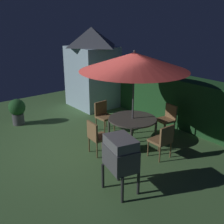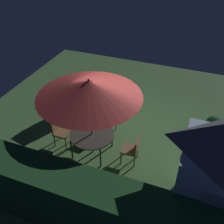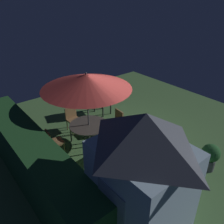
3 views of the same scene
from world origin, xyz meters
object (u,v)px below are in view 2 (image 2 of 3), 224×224
object	(u,v)px
chair_far_side	(133,148)
garden_shed	(221,177)
patio_table	(92,135)
bbq_grill	(74,92)
potted_plant_by_shed	(214,126)
chair_near_shed	(66,168)
chair_toward_house	(60,130)
chair_toward_hedge	(109,118)
patio_umbrella	(89,89)

from	to	relation	value
chair_far_side	garden_shed	bearing A→B (deg)	152.50
garden_shed	patio_table	size ratio (longest dim) A/B	2.28
bbq_grill	chair_far_side	xyz separation A→B (m)	(-2.76, 1.64, -0.33)
chair_far_side	potted_plant_by_shed	bearing A→B (deg)	-137.87
bbq_grill	potted_plant_by_shed	world-z (taller)	bbq_grill
chair_near_shed	chair_toward_house	xyz separation A→B (m)	(0.93, -1.28, 0.00)
bbq_grill	potted_plant_by_shed	bearing A→B (deg)	-176.70
garden_shed	chair_toward_hedge	bearing A→B (deg)	-33.51
chair_toward_house	patio_umbrella	bearing A→B (deg)	179.29
chair_toward_hedge	patio_table	bearing A→B (deg)	85.56
patio_table	chair_toward_hedge	distance (m)	1.17
bbq_grill	chair_toward_hedge	distance (m)	1.72
patio_table	bbq_grill	distance (m)	2.29
patio_table	chair_near_shed	size ratio (longest dim) A/B	1.47
garden_shed	chair_near_shed	world-z (taller)	garden_shed
chair_near_shed	chair_far_side	distance (m)	1.96
patio_table	potted_plant_by_shed	world-z (taller)	potted_plant_by_shed
garden_shed	chair_far_side	bearing A→B (deg)	-27.50
chair_far_side	chair_near_shed	bearing A→B (deg)	43.12
patio_table	chair_far_side	world-z (taller)	chair_far_side
chair_far_side	potted_plant_by_shed	xyz separation A→B (m)	(-2.13, -1.92, -0.03)
bbq_grill	chair_toward_house	size ratio (longest dim) A/B	1.33
garden_shed	chair_toward_house	distance (m)	4.85
bbq_grill	chair_toward_hedge	size ratio (longest dim) A/B	1.33
chair_far_side	patio_table	bearing A→B (deg)	3.36
patio_umbrella	chair_far_side	distance (m)	2.17
patio_table	chair_toward_house	bearing A→B (deg)	-0.71
patio_table	patio_umbrella	distance (m)	1.61
patio_table	patio_umbrella	xyz separation A→B (m)	(0.00, 0.00, 1.61)
chair_toward_hedge	potted_plant_by_shed	xyz separation A→B (m)	(-3.28, -0.84, -0.03)
chair_far_side	chair_toward_hedge	bearing A→B (deg)	-43.13
patio_table	chair_far_side	xyz separation A→B (m)	(-1.25, -0.07, -0.16)
chair_near_shed	chair_toward_hedge	size ratio (longest dim) A/B	1.00
chair_near_shed	chair_toward_hedge	distance (m)	2.44
chair_far_side	potted_plant_by_shed	size ratio (longest dim) A/B	1.04
bbq_grill	chair_toward_hedge	bearing A→B (deg)	160.83
chair_toward_house	bbq_grill	bearing A→B (deg)	-77.11
garden_shed	patio_umbrella	distance (m)	3.74
chair_near_shed	chair_toward_hedge	xyz separation A→B (m)	(-0.27, -2.43, 0.00)
chair_far_side	chair_toward_house	xyz separation A→B (m)	(2.37, 0.06, 0.00)
chair_far_side	chair_toward_hedge	xyz separation A→B (m)	(1.16, -1.09, 0.00)
chair_far_side	chair_toward_house	bearing A→B (deg)	1.44
patio_umbrella	potted_plant_by_shed	world-z (taller)	patio_umbrella
garden_shed	chair_toward_hedge	world-z (taller)	garden_shed
garden_shed	patio_umbrella	size ratio (longest dim) A/B	1.06
patio_umbrella	chair_near_shed	bearing A→B (deg)	81.80
patio_table	chair_toward_hedge	bearing A→B (deg)	-94.44
garden_shed	patio_umbrella	bearing A→B (deg)	-17.41
garden_shed	bbq_grill	world-z (taller)	garden_shed
potted_plant_by_shed	bbq_grill	bearing A→B (deg)	3.30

